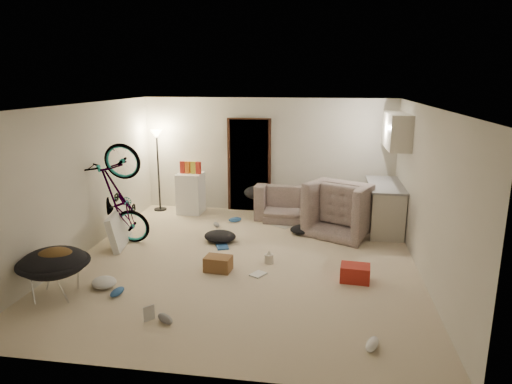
# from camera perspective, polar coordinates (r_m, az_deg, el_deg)

# --- Properties ---
(floor) EXTENTS (5.50, 6.00, 0.02)m
(floor) POSITION_cam_1_polar(r_m,az_deg,el_deg) (7.54, -1.56, -8.65)
(floor) COLOR beige
(floor) RESTS_ON ground
(ceiling) EXTENTS (5.50, 6.00, 0.02)m
(ceiling) POSITION_cam_1_polar(r_m,az_deg,el_deg) (6.97, -1.69, 10.84)
(ceiling) COLOR white
(ceiling) RESTS_ON wall_back
(wall_back) EXTENTS (5.50, 0.02, 2.50)m
(wall_back) POSITION_cam_1_polar(r_m,az_deg,el_deg) (10.07, 1.45, 4.59)
(wall_back) COLOR beige
(wall_back) RESTS_ON floor
(wall_front) EXTENTS (5.50, 0.02, 2.50)m
(wall_front) POSITION_cam_1_polar(r_m,az_deg,el_deg) (4.36, -8.79, -8.28)
(wall_front) COLOR beige
(wall_front) RESTS_ON floor
(wall_left) EXTENTS (0.02, 6.00, 2.50)m
(wall_left) POSITION_cam_1_polar(r_m,az_deg,el_deg) (8.11, -21.20, 1.34)
(wall_left) COLOR beige
(wall_left) RESTS_ON floor
(wall_right) EXTENTS (0.02, 6.00, 2.50)m
(wall_right) POSITION_cam_1_polar(r_m,az_deg,el_deg) (7.20, 20.53, -0.09)
(wall_right) COLOR beige
(wall_right) RESTS_ON floor
(doorway) EXTENTS (0.85, 0.10, 2.04)m
(doorway) POSITION_cam_1_polar(r_m,az_deg,el_deg) (10.13, -0.83, 3.33)
(doorway) COLOR black
(doorway) RESTS_ON floor
(door_trim) EXTENTS (0.97, 0.04, 2.10)m
(door_trim) POSITION_cam_1_polar(r_m,az_deg,el_deg) (10.10, -0.86, 3.30)
(door_trim) COLOR #351C12
(door_trim) RESTS_ON floor
(floor_lamp) EXTENTS (0.28, 0.28, 1.81)m
(floor_lamp) POSITION_cam_1_polar(r_m,az_deg,el_deg) (10.30, -12.22, 4.81)
(floor_lamp) COLOR black
(floor_lamp) RESTS_ON floor
(kitchen_counter) EXTENTS (0.60, 1.50, 0.88)m
(kitchen_counter) POSITION_cam_1_polar(r_m,az_deg,el_deg) (9.26, 15.70, -1.92)
(kitchen_counter) COLOR beige
(kitchen_counter) RESTS_ON floor
(counter_top) EXTENTS (0.64, 1.54, 0.04)m
(counter_top) POSITION_cam_1_polar(r_m,az_deg,el_deg) (9.15, 15.89, 0.86)
(counter_top) COLOR gray
(counter_top) RESTS_ON kitchen_counter
(kitchen_uppers) EXTENTS (0.38, 1.40, 0.65)m
(kitchen_uppers) POSITION_cam_1_polar(r_m,az_deg,el_deg) (8.99, 17.16, 7.35)
(kitchen_uppers) COLOR beige
(kitchen_uppers) RESTS_ON wall_right
(sofa) EXTENTS (1.95, 0.86, 0.56)m
(sofa) POSITION_cam_1_polar(r_m,az_deg,el_deg) (9.67, 5.74, -1.77)
(sofa) COLOR #394038
(sofa) RESTS_ON floor
(armchair) EXTENTS (1.51, 1.45, 0.76)m
(armchair) POSITION_cam_1_polar(r_m,az_deg,el_deg) (8.96, 11.26, -2.57)
(armchair) COLOR #394038
(armchair) RESTS_ON floor
(bicycle) EXTENTS (1.88, 0.83, 1.09)m
(bicycle) POSITION_cam_1_polar(r_m,az_deg,el_deg) (8.44, -16.62, -3.12)
(bicycle) COLOR black
(bicycle) RESTS_ON floor
(book_asset) EXTENTS (0.24, 0.24, 0.02)m
(book_asset) POSITION_cam_1_polar(r_m,az_deg,el_deg) (5.94, -13.84, -15.49)
(book_asset) COLOR #A82419
(book_asset) RESTS_ON floor
(mini_fridge) EXTENTS (0.54, 0.54, 0.89)m
(mini_fridge) POSITION_cam_1_polar(r_m,az_deg,el_deg) (10.13, -8.16, -0.15)
(mini_fridge) COLOR white
(mini_fridge) RESTS_ON floor
(snack_box_0) EXTENTS (0.11, 0.08, 0.30)m
(snack_box_0) POSITION_cam_1_polar(r_m,az_deg,el_deg) (10.07, -9.19, 2.96)
(snack_box_0) COLOR #A82419
(snack_box_0) RESTS_ON mini_fridge
(snack_box_1) EXTENTS (0.11, 0.09, 0.30)m
(snack_box_1) POSITION_cam_1_polar(r_m,az_deg,el_deg) (10.03, -8.54, 2.95)
(snack_box_1) COLOR orange
(snack_box_1) RESTS_ON mini_fridge
(snack_box_2) EXTENTS (0.11, 0.09, 0.30)m
(snack_box_2) POSITION_cam_1_polar(r_m,az_deg,el_deg) (9.99, -7.88, 2.93)
(snack_box_2) COLOR gold
(snack_box_2) RESTS_ON mini_fridge
(snack_box_3) EXTENTS (0.12, 0.10, 0.30)m
(snack_box_3) POSITION_cam_1_polar(r_m,az_deg,el_deg) (9.96, -7.22, 2.92)
(snack_box_3) COLOR #A82419
(snack_box_3) RESTS_ON mini_fridge
(saucer_chair) EXTENTS (0.95, 0.95, 0.68)m
(saucer_chair) POSITION_cam_1_polar(r_m,az_deg,el_deg) (6.80, -23.90, -8.77)
(saucer_chair) COLOR silver
(saucer_chair) RESTS_ON floor
(hoodie) EXTENTS (0.60, 0.56, 0.22)m
(hoodie) POSITION_cam_1_polar(r_m,az_deg,el_deg) (6.68, -23.84, -7.33)
(hoodie) COLOR #50371B
(hoodie) RESTS_ON saucer_chair
(sofa_drape) EXTENTS (0.64, 0.56, 0.28)m
(sofa_drape) POSITION_cam_1_polar(r_m,az_deg,el_deg) (9.69, 0.16, -0.07)
(sofa_drape) COLOR black
(sofa_drape) RESTS_ON sofa
(tv_box) EXTENTS (0.39, 0.94, 0.62)m
(tv_box) POSITION_cam_1_polar(r_m,az_deg,el_deg) (8.43, -16.75, -4.51)
(tv_box) COLOR silver
(tv_box) RESTS_ON floor
(drink_case_a) EXTENTS (0.43, 0.33, 0.23)m
(drink_case_a) POSITION_cam_1_polar(r_m,az_deg,el_deg) (7.15, -4.75, -8.91)
(drink_case_a) COLOR brown
(drink_case_a) RESTS_ON floor
(drink_case_b) EXTENTS (0.45, 0.35, 0.24)m
(drink_case_b) POSITION_cam_1_polar(r_m,az_deg,el_deg) (6.94, 12.28, -9.88)
(drink_case_b) COLOR #A82419
(drink_case_b) RESTS_ON floor
(juicer) EXTENTS (0.15, 0.15, 0.21)m
(juicer) POSITION_cam_1_polar(r_m,az_deg,el_deg) (7.42, 1.63, -8.22)
(juicer) COLOR beige
(juicer) RESTS_ON floor
(newspaper) EXTENTS (0.66, 0.63, 0.01)m
(newspaper) POSITION_cam_1_polar(r_m,az_deg,el_deg) (9.36, 3.25, -4.02)
(newspaper) COLOR #B4B2A6
(newspaper) RESTS_ON floor
(book_blue) EXTENTS (0.28, 0.32, 0.03)m
(book_blue) POSITION_cam_1_polar(r_m,az_deg,el_deg) (8.11, -4.23, -6.84)
(book_blue) COLOR #2B599B
(book_blue) RESTS_ON floor
(book_white) EXTENTS (0.27, 0.29, 0.02)m
(book_white) POSITION_cam_1_polar(r_m,az_deg,el_deg) (7.02, 0.27, -10.25)
(book_white) COLOR silver
(book_white) RESTS_ON floor
(shoe_0) EXTENTS (0.30, 0.24, 0.10)m
(shoe_0) POSITION_cam_1_polar(r_m,az_deg,el_deg) (9.48, -2.64, -3.46)
(shoe_0) COLOR #2B599B
(shoe_0) RESTS_ON floor
(shoe_1) EXTENTS (0.22, 0.26, 0.09)m
(shoe_1) POSITION_cam_1_polar(r_m,az_deg,el_deg) (9.20, -4.97, -4.10)
(shoe_1) COLOR slate
(shoe_1) RESTS_ON floor
(shoe_2) EXTENTS (0.17, 0.29, 0.10)m
(shoe_2) POSITION_cam_1_polar(r_m,az_deg,el_deg) (6.67, -16.96, -11.85)
(shoe_2) COLOR #2B599B
(shoe_2) RESTS_ON floor
(shoe_3) EXTENTS (0.28, 0.25, 0.10)m
(shoe_3) POSITION_cam_1_polar(r_m,az_deg,el_deg) (5.87, -11.29, -15.26)
(shoe_3) COLOR slate
(shoe_3) RESTS_ON floor
(shoe_4) EXTENTS (0.22, 0.33, 0.11)m
(shoe_4) POSITION_cam_1_polar(r_m,az_deg,el_deg) (5.43, 14.32, -17.96)
(shoe_4) COLOR white
(shoe_4) RESTS_ON floor
(clothes_lump_a) EXTENTS (0.72, 0.66, 0.19)m
(clothes_lump_a) POSITION_cam_1_polar(r_m,az_deg,el_deg) (8.38, -4.52, -5.54)
(clothes_lump_a) COLOR black
(clothes_lump_a) RESTS_ON floor
(clothes_lump_b) EXTENTS (0.63, 0.59, 0.15)m
(clothes_lump_b) POSITION_cam_1_polar(r_m,az_deg,el_deg) (8.83, 5.92, -4.68)
(clothes_lump_b) COLOR black
(clothes_lump_b) RESTS_ON floor
(clothes_lump_c) EXTENTS (0.52, 0.52, 0.12)m
(clothes_lump_c) POSITION_cam_1_polar(r_m,az_deg,el_deg) (6.99, -18.46, -10.66)
(clothes_lump_c) COLOR silver
(clothes_lump_c) RESTS_ON floor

